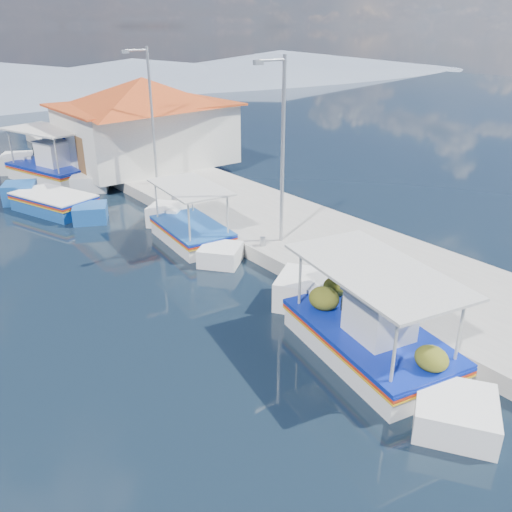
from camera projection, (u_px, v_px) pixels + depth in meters
ground at (199, 318)px, 14.26m from camera, size 160.00×160.00×0.00m
quay at (243, 210)px, 21.81m from camera, size 5.00×44.00×0.50m
bollards at (210, 216)px, 19.93m from camera, size 0.20×17.20×0.30m
main_caique at (366, 336)px, 12.48m from camera, size 3.23×7.61×2.55m
caique_green_canopy at (191, 233)px, 19.16m from camera, size 2.27×6.26×2.35m
caique_blue_hull at (54, 204)px, 22.40m from camera, size 3.27×6.08×1.15m
caique_far at (53, 170)px, 26.84m from camera, size 3.98×7.90×2.89m
harbor_building at (145, 120)px, 27.49m from camera, size 10.49×10.49×4.40m
lamp_post_near at (281, 143)px, 16.68m from camera, size 1.21×0.14×6.00m
lamp_post_far at (150, 110)px, 23.21m from camera, size 1.21×0.14×6.00m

